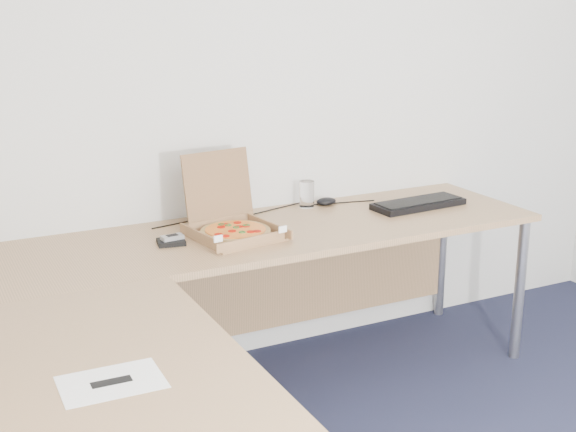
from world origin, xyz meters
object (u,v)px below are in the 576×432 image
drinking_glass (307,194)px  wallet (171,242)px  pizza_box (234,227)px  keyboard (418,204)px  desk (235,280)px

drinking_glass → wallet: (-0.77, -0.26, -0.05)m
pizza_box → drinking_glass: bearing=19.9°
drinking_glass → keyboard: (0.48, -0.24, -0.05)m
desk → wallet: wallet is taller
wallet → pizza_box: bearing=6.6°
drinking_glass → keyboard: bearing=-27.1°
pizza_box → keyboard: bearing=-7.3°
pizza_box → keyboard: (0.97, 0.03, -0.03)m
desk → drinking_glass: (0.67, 0.69, 0.09)m
desk → wallet: bearing=102.8°
keyboard → wallet: (-1.24, -0.02, -0.01)m
keyboard → wallet: 1.24m
desk → keyboard: keyboard is taller
desk → pizza_box: 0.45m
desk → drinking_glass: size_ratio=19.90×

